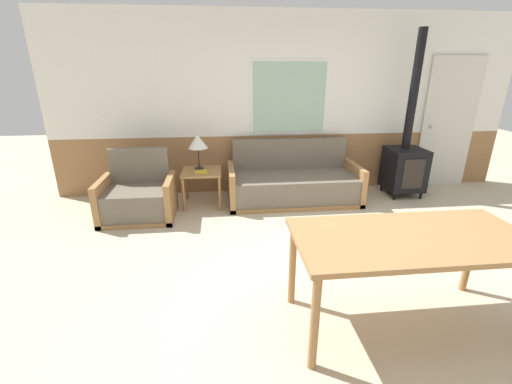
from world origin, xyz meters
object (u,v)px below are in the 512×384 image
at_px(side_table, 202,176).
at_px(wood_stove, 405,160).
at_px(table_lamp, 198,142).
at_px(couch, 293,184).
at_px(armchair, 138,199).
at_px(dining_table, 411,246).

distance_m(side_table, wood_stove, 3.12).
bearing_deg(table_lamp, side_table, -70.80).
xyz_separation_m(couch, side_table, (-1.35, -0.03, 0.18)).
relative_size(armchair, wood_stove, 0.39).
xyz_separation_m(couch, wood_stove, (1.76, 0.07, 0.31)).
height_order(table_lamp, wood_stove, wood_stove).
xyz_separation_m(couch, table_lamp, (-1.39, 0.07, 0.66)).
xyz_separation_m(dining_table, wood_stove, (1.47, 2.78, -0.13)).
height_order(couch, wood_stove, wood_stove).
bearing_deg(armchair, couch, 3.99).
xyz_separation_m(armchair, table_lamp, (0.80, 0.45, 0.65)).
bearing_deg(side_table, armchair, -156.90).
height_order(armchair, side_table, armchair).
distance_m(armchair, side_table, 0.92).
xyz_separation_m(side_table, dining_table, (1.64, -2.68, 0.25)).
height_order(armchair, wood_stove, wood_stove).
height_order(side_table, table_lamp, table_lamp).
height_order(side_table, wood_stove, wood_stove).
bearing_deg(armchair, dining_table, -49.14).
bearing_deg(dining_table, armchair, 136.89).
height_order(couch, dining_table, couch).
bearing_deg(couch, dining_table, -83.84).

